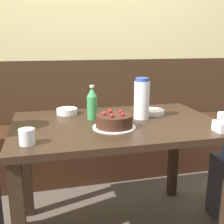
# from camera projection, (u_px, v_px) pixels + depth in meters

# --- Properties ---
(back_wall) EXTENTS (4.80, 0.04, 2.50)m
(back_wall) POSITION_uv_depth(u_px,v_px,m) (87.00, 35.00, 2.50)
(back_wall) COLOR #3D2819
(back_wall) RESTS_ON ground_plane
(bench_seat) EXTENTS (2.67, 0.38, 0.48)m
(bench_seat) POSITION_uv_depth(u_px,v_px,m) (93.00, 150.00, 2.54)
(bench_seat) COLOR #381E11
(bench_seat) RESTS_ON ground_plane
(dining_table) EXTENTS (1.20, 0.78, 0.74)m
(dining_table) POSITION_uv_depth(u_px,v_px,m) (117.00, 139.00, 1.66)
(dining_table) COLOR black
(dining_table) RESTS_ON ground_plane
(birthday_cake) EXTENTS (0.24, 0.24, 0.09)m
(birthday_cake) POSITION_uv_depth(u_px,v_px,m) (114.00, 121.00, 1.52)
(birthday_cake) COLOR white
(birthday_cake) RESTS_ON dining_table
(water_pitcher) EXTENTS (0.09, 0.09, 0.25)m
(water_pitcher) POSITION_uv_depth(u_px,v_px,m) (142.00, 99.00, 1.69)
(water_pitcher) COLOR white
(water_pitcher) RESTS_ON dining_table
(soju_bottle) EXTENTS (0.06, 0.06, 0.21)m
(soju_bottle) POSITION_uv_depth(u_px,v_px,m) (92.00, 103.00, 1.68)
(soju_bottle) COLOR #388E4C
(soju_bottle) RESTS_ON dining_table
(bowl_soup_white) EXTENTS (0.13, 0.13, 0.04)m
(bowl_soup_white) POSITION_uv_depth(u_px,v_px,m) (67.00, 111.00, 1.81)
(bowl_soup_white) COLOR white
(bowl_soup_white) RESTS_ON dining_table
(bowl_rice_small) EXTENTS (0.15, 0.15, 0.03)m
(bowl_rice_small) POSITION_uv_depth(u_px,v_px,m) (153.00, 112.00, 1.81)
(bowl_rice_small) COLOR white
(bowl_rice_small) RESTS_ON dining_table
(glass_water_tall) EXTENTS (0.07, 0.07, 0.07)m
(glass_water_tall) POSITION_uv_depth(u_px,v_px,m) (27.00, 137.00, 1.27)
(glass_water_tall) COLOR silver
(glass_water_tall) RESTS_ON dining_table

